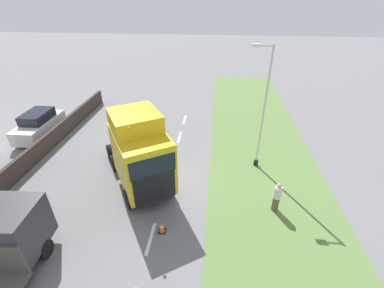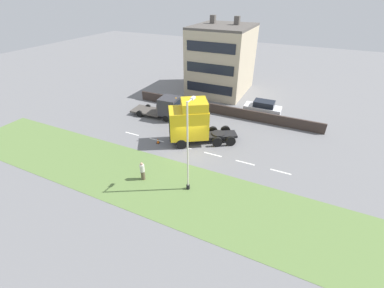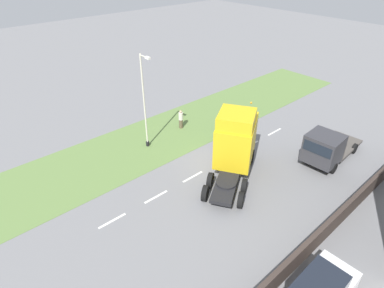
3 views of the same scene
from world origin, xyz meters
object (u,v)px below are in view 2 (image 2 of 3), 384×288
object	(u,v)px
lamp_post	(188,151)
pedestrian	(143,171)
parked_car	(263,109)
flatbed_truck	(166,107)
traffic_cone_lead	(158,141)
lorry_cab	(191,122)

from	to	relation	value
lamp_post	pedestrian	world-z (taller)	lamp_post
parked_car	lamp_post	world-z (taller)	lamp_post
flatbed_truck	traffic_cone_lead	size ratio (longest dim) A/B	10.84
flatbed_truck	pedestrian	bearing A→B (deg)	17.58
lorry_cab	pedestrian	world-z (taller)	lorry_cab
parked_car	traffic_cone_lead	bearing A→B (deg)	142.64
lorry_cab	lamp_post	distance (m)	7.32
pedestrian	traffic_cone_lead	size ratio (longest dim) A/B	2.95
lorry_cab	traffic_cone_lead	world-z (taller)	lorry_cab
flatbed_truck	lamp_post	size ratio (longest dim) A/B	0.83
lorry_cab	parked_car	xyz separation A→B (m)	(9.57, -5.27, -1.35)
pedestrian	lamp_post	bearing A→B (deg)	-81.30
flatbed_truck	parked_car	bearing A→B (deg)	114.27
flatbed_truck	pedestrian	world-z (taller)	flatbed_truck
traffic_cone_lead	lorry_cab	bearing A→B (deg)	-61.44
parked_car	lamp_post	xyz separation A→B (m)	(-16.17, 2.38, 2.61)
flatbed_truck	parked_car	world-z (taller)	flatbed_truck
pedestrian	traffic_cone_lead	bearing A→B (deg)	19.63
lamp_post	parked_car	bearing A→B (deg)	-8.38
lorry_cab	traffic_cone_lead	xyz separation A→B (m)	(-1.66, 3.05, -2.04)
pedestrian	traffic_cone_lead	world-z (taller)	pedestrian
lorry_cab	traffic_cone_lead	distance (m)	4.03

